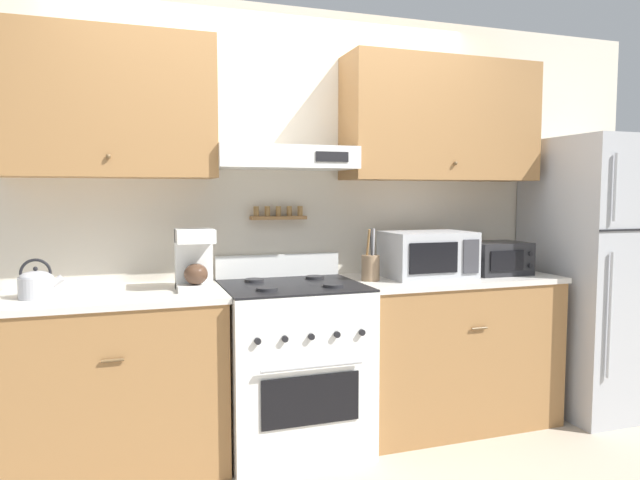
% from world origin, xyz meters
% --- Properties ---
extents(ground_plane, '(16.00, 16.00, 0.00)m').
position_xyz_m(ground_plane, '(0.00, 0.00, 0.00)').
color(ground_plane, '#B2A38E').
extents(wall_back, '(5.20, 0.46, 2.55)m').
position_xyz_m(wall_back, '(0.04, 0.60, 1.50)').
color(wall_back, beige).
rests_on(wall_back, ground_plane).
extents(counter_left, '(1.11, 0.64, 0.93)m').
position_xyz_m(counter_left, '(-0.94, 0.33, 0.46)').
color(counter_left, olive).
rests_on(counter_left, ground_plane).
extents(counter_right, '(1.29, 0.64, 0.93)m').
position_xyz_m(counter_right, '(1.03, 0.33, 0.46)').
color(counter_right, olive).
rests_on(counter_right, ground_plane).
extents(stove_range, '(0.76, 0.71, 1.07)m').
position_xyz_m(stove_range, '(0.00, 0.29, 0.47)').
color(stove_range, white).
rests_on(stove_range, ground_plane).
extents(refrigerator, '(0.74, 0.78, 1.79)m').
position_xyz_m(refrigerator, '(2.10, 0.25, 0.90)').
color(refrigerator, '#ADAFB5').
rests_on(refrigerator, ground_plane).
extents(tea_kettle, '(0.21, 0.16, 0.19)m').
position_xyz_m(tea_kettle, '(-1.29, 0.31, 1.00)').
color(tea_kettle, '#B7B7BC').
rests_on(tea_kettle, counter_left).
extents(coffee_maker, '(0.20, 0.23, 0.32)m').
position_xyz_m(coffee_maker, '(-0.53, 0.34, 1.09)').
color(coffee_maker, white).
rests_on(coffee_maker, counter_left).
extents(microwave, '(0.52, 0.37, 0.28)m').
position_xyz_m(microwave, '(0.86, 0.32, 1.06)').
color(microwave, '#ADAFB5').
rests_on(microwave, counter_right).
extents(utensil_crock, '(0.11, 0.11, 0.30)m').
position_xyz_m(utensil_crock, '(0.48, 0.31, 1.01)').
color(utensil_crock, '#8E7051').
rests_on(utensil_crock, counter_right).
extents(toaster_oven, '(0.37, 0.30, 0.20)m').
position_xyz_m(toaster_oven, '(1.35, 0.30, 1.03)').
color(toaster_oven, '#232326').
rests_on(toaster_oven, counter_right).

